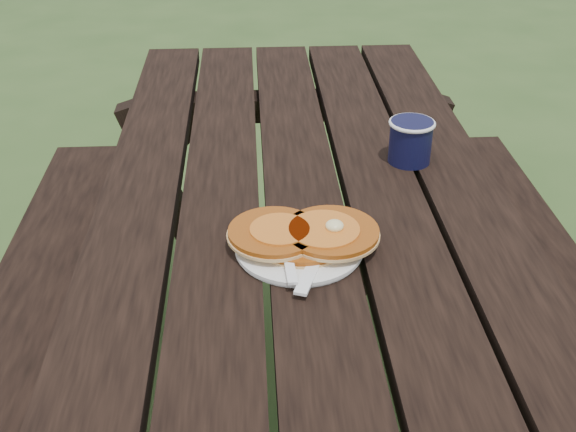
{
  "coord_description": "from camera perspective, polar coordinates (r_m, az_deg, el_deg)",
  "views": [
    {
      "loc": [
        -0.09,
        -1.12,
        1.4
      ],
      "look_at": [
        -0.04,
        -0.12,
        0.8
      ],
      "focal_mm": 45.0,
      "sensor_mm": 36.0,
      "label": 1
    }
  ],
  "objects": [
    {
      "name": "coffee_cup",
      "position": [
        1.45,
        9.67,
        6.05
      ],
      "size": [
        0.09,
        0.09,
        0.09
      ],
      "rotation": [
        0.0,
        0.0,
        0.0
      ],
      "color": "black",
      "rests_on": "picnic_table"
    },
    {
      "name": "knife",
      "position": [
        1.13,
        2.18,
        -3.55
      ],
      "size": [
        0.08,
        0.18,
        0.0
      ],
      "primitive_type": "cube",
      "rotation": [
        0.0,
        0.0,
        -0.34
      ],
      "color": "white",
      "rests_on": "plate"
    },
    {
      "name": "picnic_table",
      "position": [
        1.53,
        1.15,
        -11.57
      ],
      "size": [
        1.36,
        1.8,
        0.75
      ],
      "color": "black",
      "rests_on": "ground"
    },
    {
      "name": "pancake_stack",
      "position": [
        1.17,
        1.32,
        -1.45
      ],
      "size": [
        0.24,
        0.16,
        0.04
      ],
      "rotation": [
        0.0,
        0.0,
        0.23
      ],
      "color": "#A84F12",
      "rests_on": "plate"
    },
    {
      "name": "fork",
      "position": [
        1.11,
        0.08,
        -3.7
      ],
      "size": [
        0.04,
        0.16,
        0.01
      ],
      "primitive_type": null,
      "rotation": [
        0.0,
        0.0,
        0.05
      ],
      "color": "white",
      "rests_on": "plate"
    },
    {
      "name": "plate",
      "position": [
        1.17,
        0.89,
        -2.57
      ],
      "size": [
        0.27,
        0.27,
        0.01
      ],
      "primitive_type": "cylinder",
      "rotation": [
        0.0,
        0.0,
        0.42
      ],
      "color": "white",
      "rests_on": "picnic_table"
    }
  ]
}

